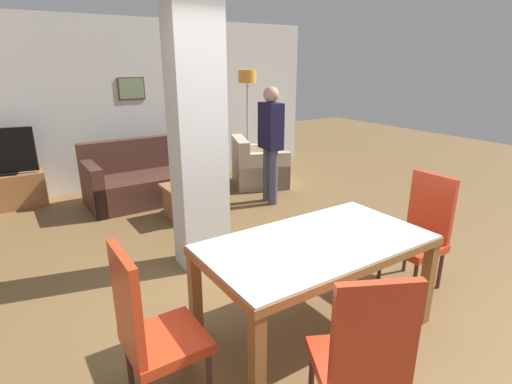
% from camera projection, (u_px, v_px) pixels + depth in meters
% --- Properties ---
extents(ground_plane, '(18.00, 18.00, 0.00)m').
position_uv_depth(ground_plane, '(313.00, 328.00, 3.20)').
color(ground_plane, brown).
extents(back_wall, '(7.20, 0.09, 2.70)m').
position_uv_depth(back_wall, '(124.00, 104.00, 6.57)').
color(back_wall, silver).
rests_on(back_wall, ground_plane).
extents(divider_pillar, '(0.50, 0.32, 2.70)m').
position_uv_depth(divider_pillar, '(198.00, 136.00, 3.84)').
color(divider_pillar, silver).
rests_on(divider_pillar, ground_plane).
extents(dining_table, '(1.72, 0.94, 0.77)m').
position_uv_depth(dining_table, '(316.00, 259.00, 3.00)').
color(dining_table, brown).
rests_on(dining_table, ground_plane).
extents(dining_chair_head_left, '(0.46, 0.46, 1.06)m').
position_uv_depth(dining_chair_head_left, '(149.00, 327.00, 2.35)').
color(dining_chair_head_left, red).
rests_on(dining_chair_head_left, ground_plane).
extents(dining_chair_near_left, '(0.62, 0.62, 1.06)m').
position_uv_depth(dining_chair_near_left, '(363.00, 356.00, 2.12)').
color(dining_chair_near_left, red).
rests_on(dining_chair_near_left, ground_plane).
extents(dining_chair_head_right, '(0.46, 0.46, 1.06)m').
position_uv_depth(dining_chair_head_right, '(421.00, 230.00, 3.70)').
color(dining_chair_head_right, red).
rests_on(dining_chair_head_right, ground_plane).
extents(sofa, '(1.97, 0.91, 0.90)m').
position_uv_depth(sofa, '(154.00, 179.00, 6.13)').
color(sofa, '#4A2B22').
rests_on(sofa, ground_plane).
extents(armchair, '(1.11, 1.11, 0.81)m').
position_uv_depth(armchair, '(257.00, 168.00, 6.83)').
color(armchair, beige).
rests_on(armchair, ground_plane).
extents(coffee_table, '(0.65, 0.60, 0.46)m').
position_uv_depth(coffee_table, '(190.00, 201.00, 5.39)').
color(coffee_table, '#A6663E').
rests_on(coffee_table, ground_plane).
extents(bottle, '(0.07, 0.07, 0.25)m').
position_uv_depth(bottle, '(197.00, 178.00, 5.32)').
color(bottle, '#4C2D14').
rests_on(bottle, coffee_table).
extents(tv_stand, '(0.99, 0.40, 0.50)m').
position_uv_depth(tv_stand, '(7.00, 192.00, 5.72)').
color(tv_stand, '#A56537').
rests_on(tv_stand, ground_plane).
extents(floor_lamp, '(0.32, 0.32, 1.88)m').
position_uv_depth(floor_lamp, '(247.00, 87.00, 7.07)').
color(floor_lamp, '#B7B7BC').
rests_on(floor_lamp, ground_plane).
extents(standing_person, '(0.25, 0.40, 1.70)m').
position_uv_depth(standing_person, '(271.00, 138.00, 5.73)').
color(standing_person, '#45465B').
rests_on(standing_person, ground_plane).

